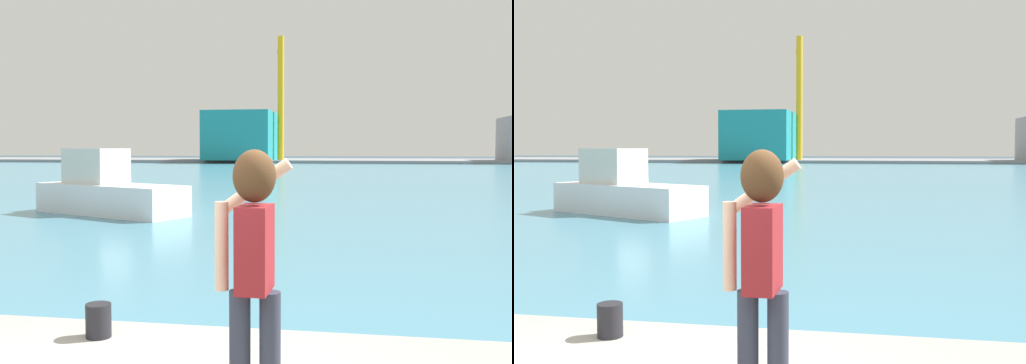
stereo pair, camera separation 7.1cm
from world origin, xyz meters
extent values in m
plane|color=#334751|center=(0.00, 50.00, 0.00)|extent=(220.00, 220.00, 0.00)
cube|color=teal|center=(0.00, 52.00, 0.01)|extent=(140.00, 100.00, 0.02)
cube|color=gray|center=(0.00, 92.00, 0.24)|extent=(140.00, 20.00, 0.47)
cylinder|color=#2D3342|center=(0.73, 0.22, 0.99)|extent=(0.14, 0.14, 0.82)
cylinder|color=#2D3342|center=(0.93, 0.22, 0.99)|extent=(0.14, 0.14, 0.82)
cube|color=maroon|center=(0.83, 0.22, 1.68)|extent=(0.21, 0.35, 0.56)
sphere|color=#E0B293|center=(0.83, 0.22, 2.14)|extent=(0.22, 0.22, 0.22)
ellipsoid|color=#472D19|center=(0.83, 0.20, 2.15)|extent=(0.28, 0.26, 0.34)
cylinder|color=#E0B293|center=(0.61, 0.22, 1.69)|extent=(0.09, 0.09, 0.58)
cylinder|color=#E0B293|center=(0.79, 0.45, 2.06)|extent=(0.53, 0.10, 0.40)
cube|color=black|center=(0.80, 0.56, 2.23)|extent=(0.01, 0.07, 0.14)
cylinder|color=black|center=(-0.86, 1.51, 0.73)|extent=(0.23, 0.23, 0.31)
cube|color=white|center=(-6.91, 15.43, 0.54)|extent=(6.06, 4.08, 1.04)
cube|color=silver|center=(-7.58, 15.73, 1.69)|extent=(2.43, 2.11, 1.24)
cube|color=teal|center=(-16.18, 86.42, 4.23)|extent=(10.29, 13.15, 7.51)
cylinder|color=yellow|center=(-9.98, 86.28, 10.06)|extent=(1.00, 1.00, 19.18)
cylinder|color=yellow|center=(-10.84, 91.63, 18.86)|extent=(2.42, 10.82, 0.70)
camera|label=1|loc=(1.46, -3.40, 2.32)|focal=40.36mm
camera|label=2|loc=(1.53, -3.39, 2.32)|focal=40.36mm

